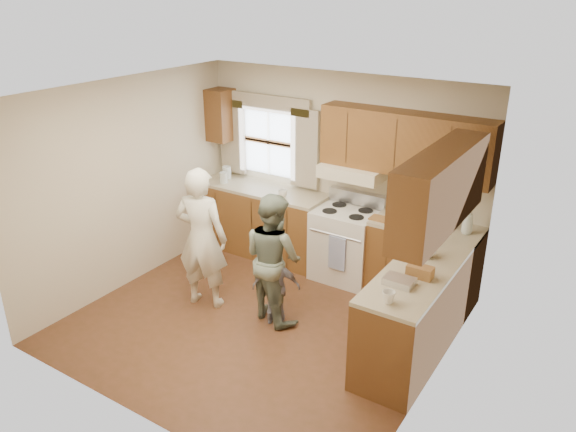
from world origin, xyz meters
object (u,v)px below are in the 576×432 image
Objects in this scene: woman_left at (202,238)px; child at (276,287)px; stove at (347,243)px; woman_right at (273,258)px.

woman_left is 1.88× the size of child.
child is at bearing -96.62° from stove.
stove is 0.65× the size of woman_left.
child is at bearing 171.72° from woman_left.
woman_right is 0.32m from child.
stove is at bearing -126.33° from child.
woman_left reaches higher than woman_right.
child is (-0.16, -1.34, -0.03)m from stove.
woman_right is at bearing 178.48° from woman_left.
stove is 0.73× the size of woman_right.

